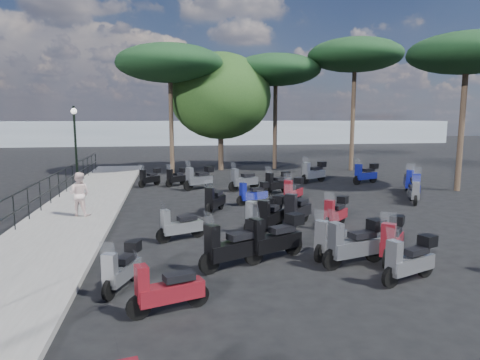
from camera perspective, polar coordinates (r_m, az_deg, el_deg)
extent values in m
plane|color=black|center=(13.84, 3.71, -6.63)|extent=(120.00, 120.00, 0.00)
cube|color=slate|center=(16.75, -21.11, -4.27)|extent=(3.00, 30.00, 0.15)
cylinder|color=black|center=(14.83, -27.91, -3.81)|extent=(0.04, 0.04, 1.10)
cylinder|color=black|center=(16.11, -26.39, -2.80)|extent=(0.04, 0.04, 1.10)
cylinder|color=black|center=(17.40, -25.10, -1.94)|extent=(0.04, 0.04, 1.10)
cylinder|color=black|center=(18.70, -23.99, -1.20)|extent=(0.04, 0.04, 1.10)
cylinder|color=black|center=(20.01, -23.02, -0.55)|extent=(0.04, 0.04, 1.10)
cylinder|color=black|center=(21.33, -22.17, 0.01)|extent=(0.04, 0.04, 1.10)
cylinder|color=black|center=(22.66, -21.43, 0.51)|extent=(0.04, 0.04, 1.10)
cylinder|color=black|center=(23.98, -20.76, 0.96)|extent=(0.04, 0.04, 1.10)
cylinder|color=black|center=(25.32, -20.16, 1.35)|extent=(0.04, 0.04, 1.10)
cylinder|color=black|center=(26.65, -19.63, 1.71)|extent=(0.04, 0.04, 1.10)
cylinder|color=black|center=(27.99, -19.14, 2.03)|extent=(0.04, 0.04, 1.10)
cylinder|color=black|center=(29.34, -18.70, 2.33)|extent=(0.04, 0.04, 1.10)
cube|color=black|center=(16.67, -25.84, -0.56)|extent=(0.04, 26.00, 0.04)
cube|color=black|center=(16.75, -25.72, -2.35)|extent=(0.04, 26.00, 0.04)
cylinder|color=black|center=(22.18, -20.80, -0.74)|extent=(0.32, 0.32, 0.24)
cylinder|color=black|center=(21.98, -21.05, 4.04)|extent=(0.11, 0.11, 3.95)
cylinder|color=black|center=(21.93, -21.31, 8.80)|extent=(0.23, 0.88, 0.04)
sphere|color=white|center=(22.37, -21.30, 8.53)|extent=(0.28, 0.28, 0.28)
sphere|color=white|center=(21.49, -21.28, 8.56)|extent=(0.28, 0.28, 0.28)
imported|color=silver|center=(15.92, -20.63, -1.77)|extent=(0.88, 0.77, 1.54)
cylinder|color=black|center=(8.15, -13.38, -16.20)|extent=(0.46, 0.23, 0.45)
cylinder|color=black|center=(8.46, -5.69, -15.04)|extent=(0.46, 0.23, 0.45)
cube|color=maroon|center=(8.23, -9.16, -14.51)|extent=(1.26, 0.69, 0.32)
cube|color=black|center=(8.18, -8.12, -12.65)|extent=(0.63, 0.45, 0.13)
cube|color=maroon|center=(7.99, -12.96, -13.30)|extent=(0.29, 0.33, 0.66)
plane|color=white|center=(7.84, -13.47, -10.46)|extent=(0.18, 0.36, 0.35)
cylinder|color=black|center=(10.03, -4.13, -10.98)|extent=(0.52, 0.33, 0.52)
cylinder|color=black|center=(10.73, 1.94, -9.65)|extent=(0.52, 0.33, 0.52)
cube|color=black|center=(10.33, -0.74, -9.21)|extent=(1.44, 0.96, 0.37)
cube|color=black|center=(10.35, 0.11, -7.42)|extent=(0.73, 0.58, 0.15)
cube|color=black|center=(9.92, -3.73, -8.14)|extent=(0.36, 0.40, 0.77)
plane|color=white|center=(9.75, -4.09, -5.43)|extent=(0.26, 0.41, 0.41)
cube|color=black|center=(10.55, 2.05, -6.01)|extent=(0.49, 0.48, 0.28)
cylinder|color=black|center=(9.06, -17.08, -13.84)|extent=(0.24, 0.43, 0.43)
cylinder|color=black|center=(9.93, -13.98, -11.71)|extent=(0.24, 0.43, 0.43)
cube|color=#95989E|center=(9.47, -15.36, -11.74)|extent=(0.72, 1.18, 0.30)
cube|color=black|center=(9.52, -14.99, -10.04)|extent=(0.45, 0.59, 0.12)
cube|color=#95989E|center=(8.97, -16.97, -11.27)|extent=(0.32, 0.28, 0.62)
plane|color=white|center=(8.80, -17.25, -8.92)|extent=(0.34, 0.19, 0.33)
cube|color=black|center=(9.77, -14.05, -8.54)|extent=(0.38, 0.39, 0.23)
cylinder|color=black|center=(12.53, -10.17, -7.31)|extent=(0.44, 0.26, 0.44)
cylinder|color=black|center=(12.96, -5.63, -6.68)|extent=(0.44, 0.26, 0.44)
cube|color=gray|center=(12.71, -7.68, -6.25)|extent=(1.22, 0.75, 0.31)
cube|color=black|center=(12.71, -7.07, -5.04)|extent=(0.61, 0.47, 0.13)
cube|color=gray|center=(12.45, -9.91, -5.40)|extent=(0.29, 0.33, 0.64)
plane|color=white|center=(12.34, -10.19, -3.56)|extent=(0.20, 0.35, 0.34)
cylinder|color=black|center=(15.70, -4.16, -3.93)|extent=(0.31, 0.46, 0.47)
cylinder|color=black|center=(16.77, -2.56, -3.12)|extent=(0.31, 0.46, 0.47)
cube|color=black|center=(16.24, -3.27, -2.87)|extent=(0.91, 1.29, 0.34)
cube|color=black|center=(16.34, -3.06, -1.81)|extent=(0.54, 0.66, 0.14)
cube|color=black|center=(15.68, -4.06, -2.26)|extent=(0.36, 0.33, 0.69)
plane|color=white|center=(15.55, -4.16, -0.69)|extent=(0.37, 0.25, 0.37)
cylinder|color=black|center=(22.32, -12.93, -0.49)|extent=(0.36, 0.37, 0.43)
cylinder|color=black|center=(23.05, -11.01, -0.15)|extent=(0.36, 0.37, 0.43)
cube|color=black|center=(22.69, -11.89, 0.09)|extent=(1.01, 1.05, 0.30)
cube|color=black|center=(22.76, -11.63, 0.76)|extent=(0.56, 0.57, 0.12)
cube|color=black|center=(22.31, -12.83, 0.57)|extent=(0.33, 0.33, 0.62)
plane|color=white|center=(22.22, -12.97, 1.57)|extent=(0.29, 0.28, 0.33)
cube|color=black|center=(22.99, -11.01, 1.25)|extent=(0.41, 0.42, 0.23)
plane|color=white|center=(4.67, -15.67, -21.85)|extent=(0.17, 0.42, 0.41)
cylinder|color=black|center=(10.47, 12.17, -10.31)|extent=(0.53, 0.25, 0.52)
cylinder|color=black|center=(11.28, 17.46, -9.14)|extent=(0.53, 0.25, 0.52)
cube|color=#505259|center=(10.84, 15.18, -8.69)|extent=(1.45, 0.74, 0.37)
cube|color=black|center=(10.88, 15.98, -7.01)|extent=(0.71, 0.49, 0.15)
cube|color=#505259|center=(10.38, 12.64, -7.63)|extent=(0.32, 0.38, 0.76)
plane|color=white|center=(10.22, 12.44, -5.05)|extent=(0.20, 0.42, 0.40)
cube|color=black|center=(11.11, 17.70, -5.72)|extent=(0.45, 0.43, 0.28)
cylinder|color=black|center=(10.94, 10.61, -9.56)|extent=(0.41, 0.40, 0.48)
cylinder|color=black|center=(11.98, 13.16, -8.04)|extent=(0.41, 0.40, 0.48)
cube|color=#95989E|center=(11.45, 12.08, -7.85)|extent=(1.17, 1.14, 0.34)
cube|color=black|center=(11.52, 12.48, -6.31)|extent=(0.64, 0.63, 0.14)
cube|color=#95989E|center=(10.88, 10.86, -7.15)|extent=(0.37, 0.37, 0.70)
plane|color=white|center=(10.71, 10.79, -4.91)|extent=(0.32, 0.33, 0.37)
cylinder|color=black|center=(13.23, 1.29, -6.28)|extent=(0.42, 0.37, 0.47)
cylinder|color=black|center=(14.11, 4.36, -5.36)|extent=(0.42, 0.37, 0.47)
cube|color=gray|center=(13.66, 3.00, -5.06)|extent=(1.19, 1.05, 0.33)
cube|color=black|center=(13.72, 3.44, -3.84)|extent=(0.64, 0.59, 0.14)
cube|color=gray|center=(13.18, 1.51, -4.34)|extent=(0.35, 0.36, 0.68)
plane|color=white|center=(13.04, 1.35, -2.51)|extent=(0.29, 0.33, 0.36)
cube|color=black|center=(13.99, 4.43, -2.88)|extent=(0.45, 0.45, 0.25)
cylinder|color=black|center=(17.37, 0.20, -2.78)|extent=(0.44, 0.23, 0.43)
cylinder|color=black|center=(17.90, 3.23, -2.45)|extent=(0.44, 0.23, 0.43)
cube|color=navy|center=(17.62, 1.87, -2.08)|extent=(1.21, 0.67, 0.31)
cube|color=black|center=(17.65, 2.30, -1.23)|extent=(0.60, 0.43, 0.13)
cube|color=navy|center=(17.32, 0.41, -1.41)|extent=(0.28, 0.32, 0.63)
plane|color=white|center=(17.23, 0.25, -0.10)|extent=(0.18, 0.35, 0.33)
cube|color=black|center=(17.81, 3.30, -0.63)|extent=(0.38, 0.37, 0.23)
cylinder|color=black|center=(21.03, -6.90, -0.75)|extent=(0.49, 0.39, 0.52)
cylinder|color=black|center=(21.83, -4.17, -0.37)|extent=(0.49, 0.39, 0.52)
cube|color=#505259|center=(21.42, -5.40, -0.02)|extent=(1.38, 1.11, 0.37)
cube|color=black|center=(21.50, -5.03, 0.83)|extent=(0.72, 0.64, 0.15)
cube|color=#505259|center=(21.00, -6.73, 0.63)|extent=(0.38, 0.40, 0.76)
plane|color=white|center=(20.90, -6.90, 1.94)|extent=(0.31, 0.39, 0.40)
cube|color=black|center=(21.75, -4.14, 1.45)|extent=(0.50, 0.50, 0.28)
cylinder|color=black|center=(9.79, 19.43, -12.12)|extent=(0.47, 0.26, 0.46)
cylinder|color=black|center=(10.68, 23.46, -10.63)|extent=(0.47, 0.26, 0.46)
cube|color=#95989E|center=(10.21, 21.76, -10.36)|extent=(1.29, 0.77, 0.33)
cube|color=black|center=(10.26, 22.40, -8.73)|extent=(0.65, 0.48, 0.14)
cube|color=#95989E|center=(9.71, 19.85, -9.55)|extent=(0.31, 0.35, 0.68)
plane|color=white|center=(9.54, 19.76, -7.13)|extent=(0.21, 0.37, 0.36)
cube|color=black|center=(10.51, 23.72, -7.40)|extent=(0.42, 0.41, 0.25)
cylinder|color=black|center=(13.74, 6.63, -5.63)|extent=(0.42, 0.48, 0.53)
cylinder|color=black|center=(14.94, 8.63, -4.52)|extent=(0.42, 0.48, 0.53)
cube|color=black|center=(14.35, 7.77, -4.23)|extent=(1.20, 1.36, 0.38)
cube|color=black|center=(14.45, 8.08, -2.88)|extent=(0.68, 0.73, 0.16)
cube|color=black|center=(13.71, 6.81, -3.48)|extent=(0.41, 0.40, 0.78)
plane|color=white|center=(13.55, 6.74, -1.46)|extent=(0.38, 0.33, 0.41)
cylinder|color=black|center=(13.01, 3.04, -6.46)|extent=(0.39, 0.46, 0.50)
cylinder|color=black|center=(14.12, 5.17, -5.28)|extent=(0.39, 0.46, 0.50)
cube|color=black|center=(13.56, 4.25, -5.03)|extent=(1.10, 1.30, 0.36)
cube|color=black|center=(13.66, 4.56, -3.68)|extent=(0.63, 0.69, 0.15)
cube|color=black|center=(12.97, 3.21, -4.32)|extent=(0.39, 0.37, 0.73)
plane|color=white|center=(12.81, 3.11, -2.32)|extent=(0.37, 0.31, 0.39)
cube|color=black|center=(14.00, 5.24, -2.60)|extent=(0.48, 0.49, 0.27)
cylinder|color=black|center=(17.56, 6.32, -2.63)|extent=(0.38, 0.43, 0.48)
cylinder|color=black|center=(18.63, 7.80, -2.02)|extent=(0.38, 0.43, 0.48)
cube|color=maroon|center=(18.11, 7.16, -1.74)|extent=(1.08, 1.21, 0.34)
cube|color=black|center=(18.21, 7.38, -0.80)|extent=(0.61, 0.65, 0.14)
cube|color=maroon|center=(17.55, 6.45, -1.13)|extent=(0.37, 0.36, 0.69)
plane|color=white|center=(17.43, 6.39, 0.29)|extent=(0.34, 0.30, 0.37)
cube|color=black|center=(18.55, 7.87, -0.08)|extent=(0.46, 0.46, 0.26)
cylinder|color=black|center=(20.63, -0.90, -0.88)|extent=(0.51, 0.32, 0.51)
cylinder|color=black|center=(21.36, 1.92, -0.56)|extent=(0.51, 0.32, 0.51)
cube|color=#505259|center=(20.99, 0.65, -0.19)|extent=(1.40, 0.93, 0.36)
cube|color=black|center=(21.05, 1.05, 0.66)|extent=(0.71, 0.57, 0.15)
cube|color=#505259|center=(20.60, -0.71, 0.49)|extent=(0.35, 0.39, 0.75)
plane|color=white|center=(20.50, -0.86, 1.80)|extent=(0.25, 0.40, 0.40)
cylinder|color=black|center=(10.92, 18.94, -9.87)|extent=(0.39, 0.45, 0.49)
cylinder|color=black|center=(12.09, 20.03, -8.15)|extent=(0.39, 0.45, 0.49)
cube|color=maroon|center=(11.50, 19.61, -8.01)|extent=(1.11, 1.26, 0.35)
cube|color=black|center=(11.59, 19.83, -6.41)|extent=(0.63, 0.68, 0.14)
cube|color=maroon|center=(10.87, 19.14, -7.36)|extent=(0.38, 0.37, 0.72)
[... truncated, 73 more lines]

